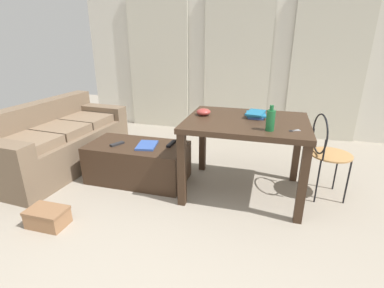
% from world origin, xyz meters
% --- Properties ---
extents(ground_plane, '(8.62, 8.62, 0.00)m').
position_xyz_m(ground_plane, '(0.00, 1.40, 0.00)').
color(ground_plane, gray).
extents(wall_back, '(5.13, 0.10, 2.41)m').
position_xyz_m(wall_back, '(0.00, 3.59, 1.20)').
color(wall_back, silver).
rests_on(wall_back, ground).
extents(curtains, '(3.65, 0.03, 2.21)m').
position_xyz_m(curtains, '(0.00, 3.51, 1.10)').
color(curtains, beige).
rests_on(curtains, ground).
extents(couch, '(0.92, 1.82, 0.76)m').
position_xyz_m(couch, '(-1.89, 1.58, 0.31)').
color(couch, brown).
rests_on(couch, ground).
extents(coffee_table, '(1.06, 0.56, 0.42)m').
position_xyz_m(coffee_table, '(-0.78, 1.49, 0.21)').
color(coffee_table, '#382619').
rests_on(coffee_table, ground).
extents(craft_table, '(1.15, 0.91, 0.77)m').
position_xyz_m(craft_table, '(0.37, 1.54, 0.66)').
color(craft_table, '#382619').
rests_on(craft_table, ground).
extents(wire_chair, '(0.39, 0.41, 0.85)m').
position_xyz_m(wire_chair, '(1.12, 1.67, 0.52)').
color(wire_chair, '#B7844C').
rests_on(wire_chair, ground).
extents(bottle_near, '(0.07, 0.07, 0.22)m').
position_xyz_m(bottle_near, '(0.59, 1.26, 0.86)').
color(bottle_near, '#195B2D').
rests_on(bottle_near, craft_table).
extents(bowl, '(0.14, 0.14, 0.07)m').
position_xyz_m(bowl, '(-0.07, 1.60, 0.80)').
color(bowl, '#9E3833').
rests_on(bowl, craft_table).
extents(book_stack, '(0.21, 0.27, 0.05)m').
position_xyz_m(book_stack, '(0.45, 1.67, 0.80)').
color(book_stack, '#33519E').
rests_on(book_stack, craft_table).
extents(scissors, '(0.10, 0.08, 0.00)m').
position_xyz_m(scissors, '(0.78, 1.31, 0.77)').
color(scissors, '#9EA0A5').
rests_on(scissors, craft_table).
extents(tv_remote_primary, '(0.05, 0.18, 0.03)m').
position_xyz_m(tv_remote_primary, '(-0.42, 1.59, 0.43)').
color(tv_remote_primary, black).
rests_on(tv_remote_primary, coffee_table).
extents(tv_remote_secondary, '(0.11, 0.16, 0.02)m').
position_xyz_m(tv_remote_secondary, '(-0.98, 1.43, 0.43)').
color(tv_remote_secondary, '#232326').
rests_on(tv_remote_secondary, coffee_table).
extents(magazine, '(0.24, 0.30, 0.02)m').
position_xyz_m(magazine, '(-0.65, 1.48, 0.43)').
color(magazine, '#33519E').
rests_on(magazine, coffee_table).
extents(shoebox, '(0.33, 0.22, 0.16)m').
position_xyz_m(shoebox, '(-1.16, 0.51, 0.08)').
color(shoebox, '#996B47').
rests_on(shoebox, ground).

